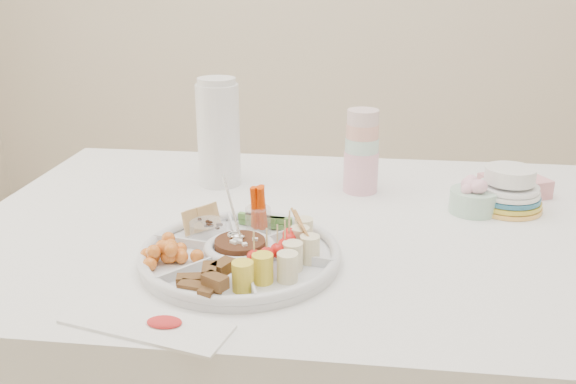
# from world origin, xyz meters

# --- Properties ---
(dining_table) EXTENTS (1.52, 1.02, 0.76)m
(dining_table) POSITION_xyz_m (0.00, 0.00, 0.38)
(dining_table) COLOR white
(dining_table) RESTS_ON floor
(party_tray) EXTENTS (0.44, 0.44, 0.04)m
(party_tray) POSITION_xyz_m (-0.12, -0.21, 0.78)
(party_tray) COLOR white
(party_tray) RESTS_ON dining_table
(bean_dip) EXTENTS (0.11, 0.11, 0.04)m
(bean_dip) POSITION_xyz_m (-0.12, -0.21, 0.79)
(bean_dip) COLOR #582A15
(bean_dip) RESTS_ON party_tray
(tortillas) EXTENTS (0.10, 0.10, 0.05)m
(tortillas) POSITION_xyz_m (0.00, -0.17, 0.80)
(tortillas) COLOR #935734
(tortillas) RESTS_ON party_tray
(carrot_cucumber) EXTENTS (0.12, 0.12, 0.09)m
(carrot_cucumber) POSITION_xyz_m (-0.10, -0.08, 0.82)
(carrot_cucumber) COLOR #D93900
(carrot_cucumber) RESTS_ON party_tray
(pita_raisins) EXTENTS (0.12, 0.12, 0.06)m
(pita_raisins) POSITION_xyz_m (-0.22, -0.13, 0.80)
(pita_raisins) COLOR tan
(pita_raisins) RESTS_ON party_tray
(cherries) EXTENTS (0.14, 0.14, 0.05)m
(cherries) POSITION_xyz_m (-0.24, -0.26, 0.79)
(cherries) COLOR #FF9438
(cherries) RESTS_ON party_tray
(granola_chunks) EXTENTS (0.13, 0.13, 0.05)m
(granola_chunks) POSITION_xyz_m (-0.14, -0.34, 0.79)
(granola_chunks) COLOR #493921
(granola_chunks) RESTS_ON party_tray
(banana_tomato) EXTENTS (0.14, 0.14, 0.10)m
(banana_tomato) POSITION_xyz_m (-0.02, -0.30, 0.82)
(banana_tomato) COLOR #F2DB7C
(banana_tomato) RESTS_ON party_tray
(cup_stack) EXTENTS (0.09, 0.09, 0.24)m
(cup_stack) POSITION_xyz_m (0.10, 0.22, 0.88)
(cup_stack) COLOR #B9BFB7
(cup_stack) RESTS_ON dining_table
(thermos) EXTENTS (0.14, 0.14, 0.28)m
(thermos) POSITION_xyz_m (-0.26, 0.23, 0.90)
(thermos) COLOR white
(thermos) RESTS_ON dining_table
(flower_bowl) EXTENTS (0.11, 0.11, 0.08)m
(flower_bowl) POSITION_xyz_m (0.36, 0.11, 0.80)
(flower_bowl) COLOR silver
(flower_bowl) RESTS_ON dining_table
(napkin_stack) EXTENTS (0.18, 0.17, 0.05)m
(napkin_stack) POSITION_xyz_m (0.49, 0.24, 0.78)
(napkin_stack) COLOR pink
(napkin_stack) RESTS_ON dining_table
(plate_stack) EXTENTS (0.20, 0.20, 0.10)m
(plate_stack) POSITION_xyz_m (0.45, 0.14, 0.81)
(plate_stack) COLOR #FAE941
(plate_stack) RESTS_ON dining_table
(placemat) EXTENTS (0.29, 0.15, 0.01)m
(placemat) POSITION_xyz_m (-0.22, -0.45, 0.76)
(placemat) COLOR silver
(placemat) RESTS_ON dining_table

